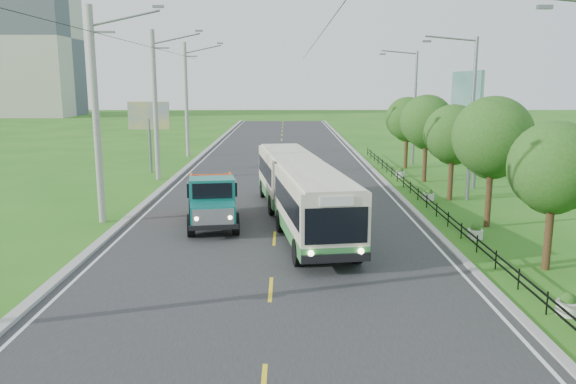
{
  "coord_description": "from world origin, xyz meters",
  "views": [
    {
      "loc": [
        0.49,
        -17.16,
        6.58
      ],
      "look_at": [
        0.59,
        6.73,
        1.9
      ],
      "focal_mm": 35.0,
      "sensor_mm": 36.0,
      "label": 1
    }
  ],
  "objects_px": {
    "pole_far": "(187,99)",
    "tree_second": "(554,172)",
    "tree_fifth": "(427,124)",
    "tree_fourth": "(453,137)",
    "tree_third": "(493,141)",
    "streetlight_mid": "(470,113)",
    "planter_near": "(475,232)",
    "billboard_right": "(466,101)",
    "streetlight_far": "(413,104)",
    "billboard_left": "(149,120)",
    "pole_mid": "(156,105)",
    "planter_mid": "(429,195)",
    "planter_far": "(400,173)",
    "pole_near": "(97,115)",
    "planter_front": "(568,305)",
    "bus": "(300,187)",
    "dump_truck": "(212,197)",
    "tree_back": "(408,121)"
  },
  "relations": [
    {
      "from": "planter_far",
      "to": "streetlight_far",
      "type": "bearing_deg",
      "value": 71.2
    },
    {
      "from": "planter_far",
      "to": "tree_second",
      "type": "bearing_deg",
      "value": -86.38
    },
    {
      "from": "tree_second",
      "to": "billboard_right",
      "type": "distance_m",
      "value": 18.12
    },
    {
      "from": "planter_mid",
      "to": "pole_mid",
      "type": "bearing_deg",
      "value": 157.46
    },
    {
      "from": "streetlight_mid",
      "to": "pole_far",
      "type": "bearing_deg",
      "value": 134.86
    },
    {
      "from": "pole_far",
      "to": "billboard_left",
      "type": "distance_m",
      "value": 9.17
    },
    {
      "from": "planter_front",
      "to": "planter_mid",
      "type": "distance_m",
      "value": 16.0
    },
    {
      "from": "billboard_right",
      "to": "streetlight_far",
      "type": "bearing_deg",
      "value": 101.71
    },
    {
      "from": "tree_second",
      "to": "dump_truck",
      "type": "relative_size",
      "value": 0.9
    },
    {
      "from": "streetlight_mid",
      "to": "planter_far",
      "type": "relative_size",
      "value": 13.54
    },
    {
      "from": "tree_third",
      "to": "tree_fourth",
      "type": "distance_m",
      "value": 6.01
    },
    {
      "from": "tree_third",
      "to": "streetlight_mid",
      "type": "bearing_deg",
      "value": 82.36
    },
    {
      "from": "planter_near",
      "to": "bus",
      "type": "height_order",
      "value": "bus"
    },
    {
      "from": "pole_mid",
      "to": "planter_front",
      "type": "xyz_separation_m",
      "value": [
        16.86,
        -23.0,
        -4.81
      ]
    },
    {
      "from": "tree_fourth",
      "to": "planter_mid",
      "type": "distance_m",
      "value": 3.53
    },
    {
      "from": "tree_second",
      "to": "streetlight_mid",
      "type": "bearing_deg",
      "value": 86.21
    },
    {
      "from": "pole_far",
      "to": "streetlight_far",
      "type": "height_order",
      "value": "pole_far"
    },
    {
      "from": "pole_far",
      "to": "tree_third",
      "type": "xyz_separation_m",
      "value": [
        18.12,
        -24.86,
        -1.11
      ]
    },
    {
      "from": "tree_second",
      "to": "planter_front",
      "type": "relative_size",
      "value": 7.91
    },
    {
      "from": "planter_front",
      "to": "planter_near",
      "type": "bearing_deg",
      "value": 90.0
    },
    {
      "from": "tree_third",
      "to": "billboard_left",
      "type": "bearing_deg",
      "value": 140.67
    },
    {
      "from": "streetlight_mid",
      "to": "dump_truck",
      "type": "bearing_deg",
      "value": -157.67
    },
    {
      "from": "pole_near",
      "to": "bus",
      "type": "relative_size",
      "value": 0.65
    },
    {
      "from": "streetlight_far",
      "to": "planter_far",
      "type": "bearing_deg",
      "value": -108.8
    },
    {
      "from": "pole_far",
      "to": "billboard_left",
      "type": "xyz_separation_m",
      "value": [
        -1.24,
        -9.0,
        -1.23
      ]
    },
    {
      "from": "billboard_left",
      "to": "pole_mid",
      "type": "bearing_deg",
      "value": -67.58
    },
    {
      "from": "planter_front",
      "to": "dump_truck",
      "type": "height_order",
      "value": "dump_truck"
    },
    {
      "from": "pole_mid",
      "to": "tree_fifth",
      "type": "bearing_deg",
      "value": -2.71
    },
    {
      "from": "pole_near",
      "to": "dump_truck",
      "type": "relative_size",
      "value": 1.7
    },
    {
      "from": "pole_near",
      "to": "planter_front",
      "type": "distance_m",
      "value": 20.7
    },
    {
      "from": "tree_fifth",
      "to": "bus",
      "type": "relative_size",
      "value": 0.38
    },
    {
      "from": "planter_mid",
      "to": "billboard_right",
      "type": "bearing_deg",
      "value": 58.34
    },
    {
      "from": "planter_near",
      "to": "bus",
      "type": "relative_size",
      "value": 0.04
    },
    {
      "from": "billboard_right",
      "to": "tree_second",
      "type": "bearing_deg",
      "value": -97.79
    },
    {
      "from": "tree_fourth",
      "to": "bus",
      "type": "height_order",
      "value": "tree_fourth"
    },
    {
      "from": "planter_far",
      "to": "bus",
      "type": "relative_size",
      "value": 0.04
    },
    {
      "from": "streetlight_far",
      "to": "pole_mid",
      "type": "bearing_deg",
      "value": -159.68
    },
    {
      "from": "pole_far",
      "to": "tree_second",
      "type": "distance_m",
      "value": 35.82
    },
    {
      "from": "bus",
      "to": "streetlight_mid",
      "type": "bearing_deg",
      "value": 21.31
    },
    {
      "from": "tree_third",
      "to": "bus",
      "type": "distance_m",
      "value": 9.01
    },
    {
      "from": "tree_fifth",
      "to": "tree_back",
      "type": "bearing_deg",
      "value": 90.0
    },
    {
      "from": "planter_far",
      "to": "pole_mid",
      "type": "bearing_deg",
      "value": -176.61
    },
    {
      "from": "tree_second",
      "to": "bus",
      "type": "bearing_deg",
      "value": 143.18
    },
    {
      "from": "planter_near",
      "to": "pole_far",
      "type": "bearing_deg",
      "value": 121.99
    },
    {
      "from": "bus",
      "to": "pole_mid",
      "type": "bearing_deg",
      "value": 119.28
    },
    {
      "from": "tree_fifth",
      "to": "tree_fourth",
      "type": "bearing_deg",
      "value": -90.0
    },
    {
      "from": "tree_back",
      "to": "tree_fourth",
      "type": "bearing_deg",
      "value": -90.0
    },
    {
      "from": "billboard_right",
      "to": "planter_near",
      "type": "bearing_deg",
      "value": -104.8
    },
    {
      "from": "planter_near",
      "to": "billboard_left",
      "type": "xyz_separation_m",
      "value": [
        -18.1,
        18.0,
        3.58
      ]
    },
    {
      "from": "planter_mid",
      "to": "planter_near",
      "type": "bearing_deg",
      "value": -90.0
    }
  ]
}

